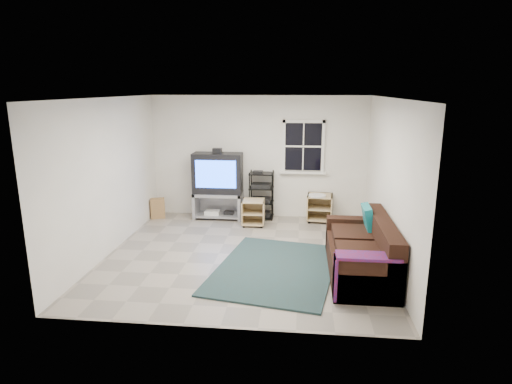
# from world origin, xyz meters

# --- Properties ---
(room) EXTENTS (4.60, 4.62, 4.60)m
(room) POSITION_xyz_m (0.95, 2.27, 1.48)
(room) COLOR gray
(room) RESTS_ON ground
(tv_unit) EXTENTS (1.03, 0.52, 1.52)m
(tv_unit) POSITION_xyz_m (-0.84, 2.02, 0.83)
(tv_unit) COLOR #95969D
(tv_unit) RESTS_ON ground
(av_rack) EXTENTS (0.52, 0.38, 1.03)m
(av_rack) POSITION_xyz_m (0.08, 2.09, 0.45)
(av_rack) COLOR black
(av_rack) RESTS_ON ground
(side_table_left) EXTENTS (0.46, 0.46, 0.53)m
(side_table_left) POSITION_xyz_m (-0.04, 1.64, 0.28)
(side_table_left) COLOR tan
(side_table_left) RESTS_ON ground
(side_table_right) EXTENTS (0.55, 0.56, 0.59)m
(side_table_right) POSITION_xyz_m (1.32, 2.05, 0.33)
(side_table_right) COLOR tan
(side_table_right) RESTS_ON ground
(sofa) EXTENTS (0.90, 2.03, 0.93)m
(sofa) POSITION_xyz_m (1.86, -0.58, 0.33)
(sofa) COLOR black
(sofa) RESTS_ON ground
(shag_rug) EXTENTS (2.14, 2.67, 0.03)m
(shag_rug) POSITION_xyz_m (0.55, -0.56, 0.01)
(shag_rug) COLOR black
(shag_rug) RESTS_ON ground
(paper_bag) EXTENTS (0.35, 0.28, 0.43)m
(paper_bag) POSITION_xyz_m (-2.15, 1.88, 0.21)
(paper_bag) COLOR olive
(paper_bag) RESTS_ON ground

